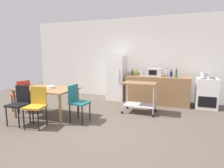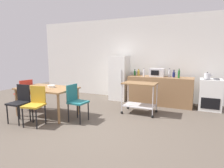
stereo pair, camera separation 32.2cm
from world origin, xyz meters
name	(u,v)px [view 2 (the right image)]	position (x,y,z in m)	size (l,w,h in m)	color
ground_plane	(96,128)	(0.00, 0.00, 0.00)	(12.00, 12.00, 0.00)	brown
back_wall	(139,59)	(0.00, 3.20, 1.45)	(8.40, 0.12, 2.90)	silver
kitchen_counter	(160,91)	(0.90, 2.60, 0.45)	(2.00, 0.64, 0.90)	olive
dining_table	(47,90)	(-1.61, 0.25, 0.67)	(1.50, 0.90, 0.75)	olive
chair_black	(20,101)	(-1.84, -0.40, 0.52)	(0.42, 0.42, 0.89)	black
chair_teal	(76,100)	(-0.67, 0.20, 0.52)	(0.42, 0.42, 0.89)	#1E666B
chair_red	(25,92)	(-2.55, 0.35, 0.52)	(0.49, 0.49, 0.89)	#B72D23
chair_mustard	(35,103)	(-1.35, -0.40, 0.52)	(0.47, 0.47, 0.89)	gold
stove_oven	(210,94)	(2.35, 2.62, 0.45)	(0.60, 0.61, 0.92)	white
refrigerator	(119,78)	(-0.55, 2.70, 0.78)	(0.60, 0.63, 1.55)	white
kitchen_cart	(140,93)	(0.57, 1.42, 0.57)	(0.91, 0.57, 0.85)	brown
bottle_olive_oil	(135,73)	(0.03, 2.65, 0.98)	(0.06, 0.06, 0.21)	#1E6628
bottle_soda	(139,73)	(0.16, 2.66, 0.99)	(0.08, 0.08, 0.22)	gold
bottle_vinegar	(144,73)	(0.38, 2.51, 1.01)	(0.06, 0.06, 0.27)	silver
microwave	(157,72)	(0.78, 2.68, 1.03)	(0.46, 0.35, 0.26)	silver
bottle_wine	(169,74)	(1.16, 2.66, 1.01)	(0.07, 0.07, 0.27)	silver
bottle_sesame_oil	(174,74)	(1.30, 2.65, 0.99)	(0.08, 0.08, 0.23)	navy
bottle_sparkling_water	(179,74)	(1.46, 2.50, 1.02)	(0.06, 0.06, 0.28)	#1E6628
fruit_bowl	(51,86)	(-1.51, 0.32, 0.78)	(0.19, 0.19, 0.06)	white
kettle	(207,76)	(2.23, 2.52, 1.00)	(0.24, 0.17, 0.19)	silver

